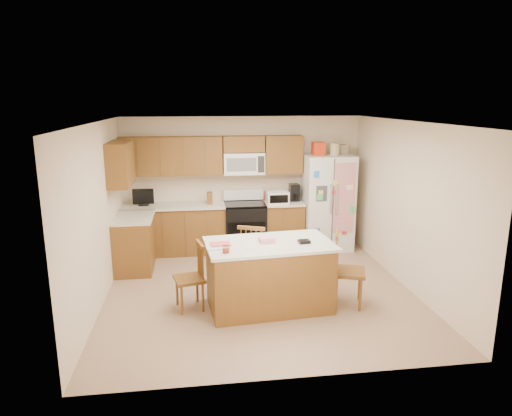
{
  "coord_description": "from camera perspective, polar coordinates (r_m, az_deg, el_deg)",
  "views": [
    {
      "loc": [
        -0.92,
        -6.33,
        2.8
      ],
      "look_at": [
        -0.0,
        0.35,
        1.2
      ],
      "focal_mm": 32.0,
      "sensor_mm": 36.0,
      "label": 1
    }
  ],
  "objects": [
    {
      "name": "island",
      "position": [
        6.3,
        1.65,
        -8.34
      ],
      "size": [
        1.78,
        1.14,
        1.02
      ],
      "color": "brown",
      "rests_on": "ground"
    },
    {
      "name": "windsor_chair_back",
      "position": [
        6.92,
        -0.28,
        -6.23
      ],
      "size": [
        0.56,
        0.55,
        1.01
      ],
      "color": "brown",
      "rests_on": "ground"
    },
    {
      "name": "refrigerator",
      "position": [
        8.77,
        8.86,
        0.87
      ],
      "size": [
        0.9,
        0.79,
        2.04
      ],
      "color": "white",
      "rests_on": "ground"
    },
    {
      "name": "ground",
      "position": [
        6.98,
        0.42,
        -10.26
      ],
      "size": [
        4.5,
        4.5,
        0.0
      ],
      "primitive_type": "plane",
      "color": "#A07B5D",
      "rests_on": "ground"
    },
    {
      "name": "windsor_chair_right",
      "position": [
        6.48,
        11.31,
        -7.72
      ],
      "size": [
        0.55,
        0.56,
        1.04
      ],
      "color": "brown",
      "rests_on": "ground"
    },
    {
      "name": "room_shell",
      "position": [
        6.54,
        0.44,
        1.39
      ],
      "size": [
        4.6,
        4.6,
        2.52
      ],
      "color": "beige",
      "rests_on": "ground"
    },
    {
      "name": "cabinetry",
      "position": [
        8.34,
        -8.04,
        0.19
      ],
      "size": [
        3.36,
        1.56,
        2.15
      ],
      "color": "brown",
      "rests_on": "ground"
    },
    {
      "name": "stove",
      "position": [
        8.64,
        -1.41,
        -2.24
      ],
      "size": [
        0.76,
        0.65,
        1.13
      ],
      "color": "black",
      "rests_on": "ground"
    },
    {
      "name": "windsor_chair_left",
      "position": [
        6.33,
        -8.13,
        -8.67
      ],
      "size": [
        0.46,
        0.47,
        0.93
      ],
      "color": "brown",
      "rests_on": "ground"
    }
  ]
}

